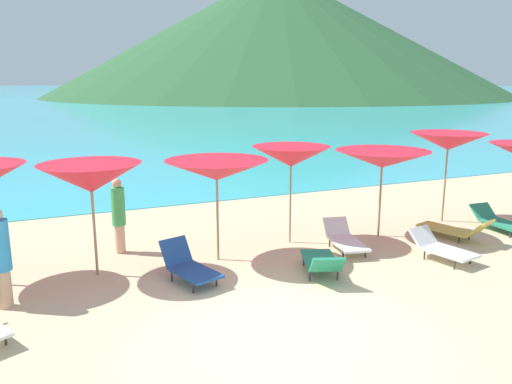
# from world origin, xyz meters

# --- Properties ---
(ground_plane) EXTENTS (50.00, 100.00, 0.30)m
(ground_plane) POSITION_xyz_m (0.00, 10.00, -0.15)
(ground_plane) COLOR beige
(ocean_water) EXTENTS (650.00, 440.00, 0.02)m
(ocean_water) POSITION_xyz_m (0.00, 228.07, 0.01)
(ocean_water) COLOR #38B7CC
(ocean_water) RESTS_ON ground_plane
(headland_hill) EXTENTS (108.50, 108.50, 29.21)m
(headland_hill) POSITION_xyz_m (51.90, 107.16, 14.61)
(headland_hill) COLOR #2D5B33
(headland_hill) RESTS_ON ground_plane
(umbrella_3) EXTENTS (1.90, 1.90, 2.18)m
(umbrella_3) POSITION_xyz_m (-2.22, 3.28, 1.90)
(umbrella_3) COLOR #9E7F59
(umbrella_3) RESTS_ON ground_plane
(umbrella_4) EXTENTS (2.30, 2.30, 2.11)m
(umbrella_4) POSITION_xyz_m (0.20, 3.14, 1.90)
(umbrella_4) COLOR #9E7F59
(umbrella_4) RESTS_ON ground_plane
(umbrella_5) EXTENTS (1.88, 1.88, 2.24)m
(umbrella_5) POSITION_xyz_m (2.12, 3.58, 2.01)
(umbrella_5) COLOR #9E7F59
(umbrella_5) RESTS_ON ground_plane
(umbrella_6) EXTENTS (2.44, 2.44, 2.08)m
(umbrella_6) POSITION_xyz_m (4.30, 3.16, 1.87)
(umbrella_6) COLOR #9E7F59
(umbrella_6) RESTS_ON ground_plane
(umbrella_7) EXTENTS (2.04, 2.04, 2.36)m
(umbrella_7) POSITION_xyz_m (6.68, 3.56, 2.13)
(umbrella_7) COLOR #9E7F59
(umbrella_7) RESTS_ON ground_plane
(lounge_chair_2) EXTENTS (0.88, 1.59, 0.57)m
(lounge_chair_2) POSITION_xyz_m (2.98, 2.62, 0.25)
(lounge_chair_2) COLOR white
(lounge_chair_2) RESTS_ON ground_plane
(lounge_chair_3) EXTENTS (0.88, 1.45, 0.57)m
(lounge_chair_3) POSITION_xyz_m (4.48, 1.27, 0.27)
(lounge_chair_3) COLOR white
(lounge_chair_3) RESTS_ON ground_plane
(lounge_chair_6) EXTENTS (0.94, 1.43, 0.71)m
(lounge_chair_6) POSITION_xyz_m (-0.69, 2.27, 0.30)
(lounge_chair_6) COLOR #1E478C
(lounge_chair_6) RESTS_ON ground_plane
(lounge_chair_8) EXTENTS (1.10, 1.64, 0.62)m
(lounge_chair_8) POSITION_xyz_m (1.72, 1.49, 0.29)
(lounge_chair_8) COLOR #268C66
(lounge_chair_8) RESTS_ON ground_plane
(lounge_chair_9) EXTENTS (0.69, 1.60, 0.53)m
(lounge_chair_9) POSITION_xyz_m (7.38, 2.33, 0.24)
(lounge_chair_9) COLOR #268C66
(lounge_chair_9) RESTS_ON ground_plane
(lounge_chair_10) EXTENTS (0.99, 1.79, 0.62)m
(lounge_chair_10) POSITION_xyz_m (5.81, 2.22, 0.25)
(lounge_chair_10) COLOR #D8BF4C
(lounge_chair_10) RESTS_ON ground_plane
(beachgoer_1) EXTENTS (0.33, 0.33, 1.69)m
(beachgoer_1) POSITION_xyz_m (-3.78, 2.40, 0.89)
(beachgoer_1) COLOR #DBAA84
(beachgoer_1) RESTS_ON ground_plane
(beachgoer_2) EXTENTS (0.29, 0.29, 1.64)m
(beachgoer_2) POSITION_xyz_m (-1.60, 4.41, 0.88)
(beachgoer_2) COLOR #DBAA84
(beachgoer_2) RESTS_ON ground_plane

